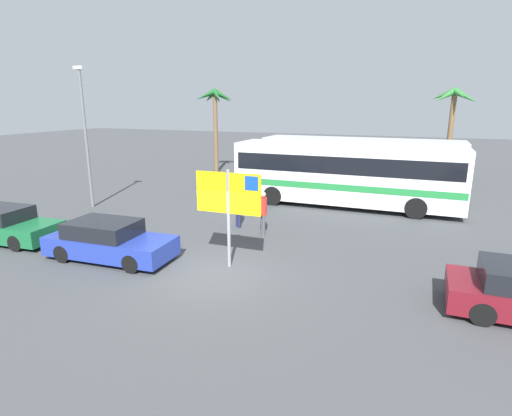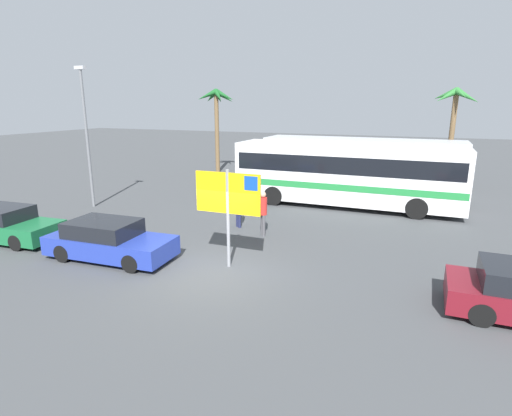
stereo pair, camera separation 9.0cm
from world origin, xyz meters
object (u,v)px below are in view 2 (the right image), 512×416
at_px(bus_front_coach, 346,172).
at_px(pedestrian_by_bus, 263,210).
at_px(ferry_sign, 229,197).
at_px(pedestrian_crossing_lot, 238,204).
at_px(car_green, 3,224).
at_px(car_blue, 109,241).
at_px(bus_rear_coach, 360,163).

relative_size(bus_front_coach, pedestrian_by_bus, 6.22).
xyz_separation_m(bus_front_coach, ferry_sign, (-1.94, -9.58, 0.54)).
bearing_deg(bus_front_coach, pedestrian_crossing_lot, -122.72).
distance_m(car_green, pedestrian_by_bus, 10.09).
bearing_deg(car_green, car_blue, -3.67).
bearing_deg(ferry_sign, car_green, -175.05).
bearing_deg(bus_front_coach, pedestrian_by_bus, -109.03).
distance_m(ferry_sign, pedestrian_by_bus, 3.63).
distance_m(bus_rear_coach, car_blue, 15.50).
xyz_separation_m(bus_front_coach, car_blue, (-6.08, -10.50, -1.15)).
bearing_deg(car_blue, bus_front_coach, 56.68).
bearing_deg(ferry_sign, bus_front_coach, 77.76).
bearing_deg(bus_front_coach, car_green, -136.90).
height_order(bus_front_coach, car_green, bus_front_coach).
bearing_deg(bus_rear_coach, pedestrian_by_bus, -103.08).
distance_m(ferry_sign, car_blue, 4.56).
xyz_separation_m(bus_front_coach, pedestrian_by_bus, (-2.13, -6.18, -0.71)).
bearing_deg(pedestrian_crossing_lot, bus_rear_coach, 14.61).
bearing_deg(bus_rear_coach, car_blue, -113.78).
relative_size(bus_rear_coach, car_blue, 2.54).
relative_size(pedestrian_by_bus, pedestrian_crossing_lot, 1.04).
relative_size(car_blue, pedestrian_by_bus, 2.45).
relative_size(bus_front_coach, pedestrian_crossing_lot, 6.48).
xyz_separation_m(ferry_sign, pedestrian_by_bus, (-0.19, 3.40, -1.25)).
distance_m(bus_rear_coach, pedestrian_by_bus, 10.12).
distance_m(car_blue, pedestrian_by_bus, 5.87).
bearing_deg(car_green, ferry_sign, 1.89).
xyz_separation_m(ferry_sign, pedestrian_crossing_lot, (-1.59, 4.09, -1.30)).
bearing_deg(ferry_sign, pedestrian_crossing_lot, 110.44).
xyz_separation_m(car_blue, car_green, (-5.15, -0.01, 0.00)).
xyz_separation_m(bus_front_coach, bus_rear_coach, (0.15, 3.65, 0.00)).
bearing_deg(car_green, bus_rear_coach, 47.37).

